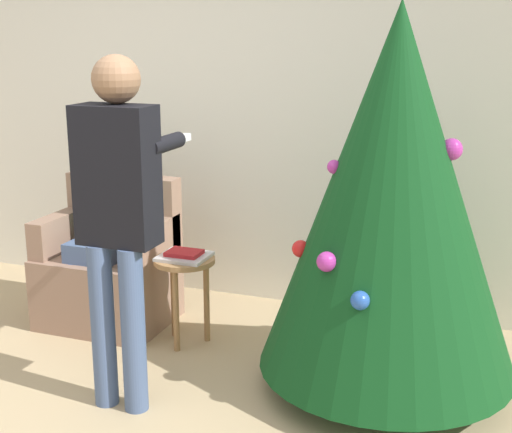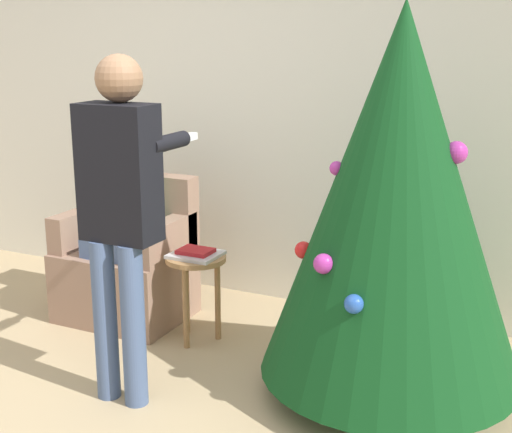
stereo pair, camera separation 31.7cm
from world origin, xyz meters
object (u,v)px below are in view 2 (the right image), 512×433
Objects in this scene: person_standing at (120,201)px; christmas_tree at (397,196)px; person_seated at (124,213)px; side_stool at (196,273)px; armchair at (128,266)px.

christmas_tree is at bearing 26.34° from person_standing.
christmas_tree is 1.14× the size of person_standing.
person_seated is 2.37× the size of side_stool.
person_standing is 3.24× the size of side_stool.
side_stool is at bearing -13.86° from armchair.
christmas_tree is 1.90m from person_seated.
christmas_tree is at bearing -8.56° from person_seated.
person_standing is (0.63, -0.90, 0.70)m from armchair.
person_seated is (-0.00, -0.02, 0.36)m from armchair.
person_seated is at bearing 171.44° from christmas_tree.
person_seated is at bearing -90.00° from armchair.
person_standing is at bearing -88.12° from side_stool.
side_stool is at bearing 173.16° from christmas_tree.
person_standing reaches higher than person_seated.
person_standing is (0.63, -0.88, 0.34)m from person_seated.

